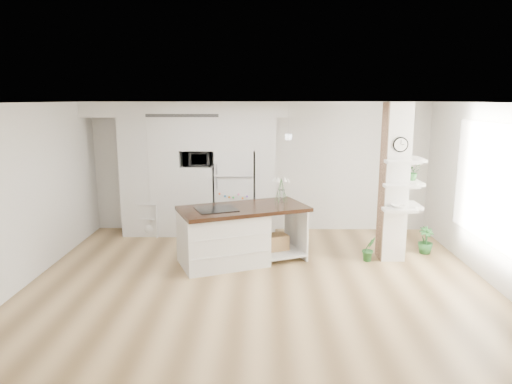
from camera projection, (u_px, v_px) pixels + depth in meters
floor at (259, 284)px, 6.91m from camera, size 7.00×6.00×0.01m
room at (259, 163)px, 6.54m from camera, size 7.04×6.04×2.72m
cabinet_wall at (189, 162)px, 9.25m from camera, size 4.00×0.71×2.70m
refrigerator at (235, 192)px, 9.37m from camera, size 0.78×0.69×1.75m
column at (400, 183)px, 7.71m from camera, size 0.69×0.90×2.70m
window at (491, 184)px, 6.85m from camera, size 0.00×2.40×2.40m
pendant_light at (376, 143)px, 6.60m from camera, size 0.12×0.12×0.10m
kitchen_island at (230, 235)px, 7.71m from camera, size 2.36×1.75×1.53m
bookshelf at (147, 221)px, 9.33m from camera, size 0.62×0.41×0.69m
floor_plant_a at (369, 249)px, 7.85m from camera, size 0.29×0.27×0.44m
floor_plant_b at (426, 240)px, 8.24m from camera, size 0.31×0.31×0.48m
microwave at (197, 159)px, 9.19m from camera, size 0.54×0.37×0.30m
shelf_plant at (413, 172)px, 7.83m from camera, size 0.27×0.23×0.30m
decor_bowl at (398, 207)px, 7.55m from camera, size 0.22×0.22×0.05m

